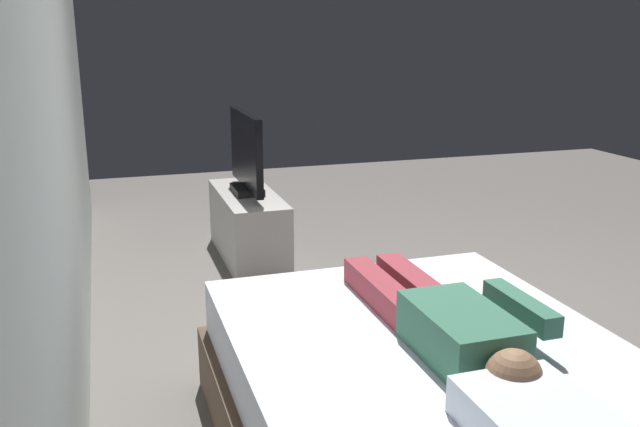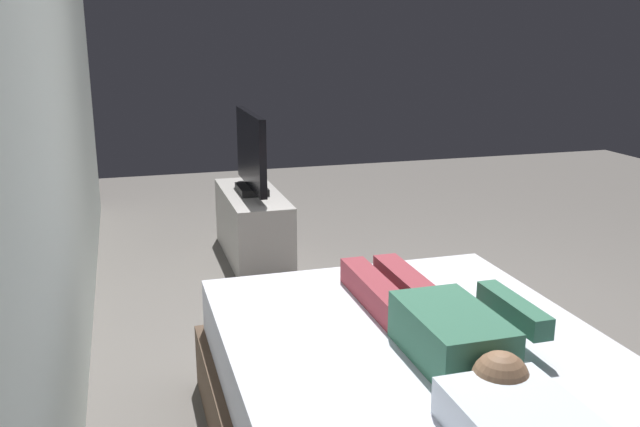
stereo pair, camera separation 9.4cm
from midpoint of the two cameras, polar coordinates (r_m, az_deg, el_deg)
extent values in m
plane|color=slate|center=(3.85, 9.39, -10.67)|extent=(10.00, 10.00, 0.00)
cube|color=silver|center=(3.49, -22.15, 9.70)|extent=(6.40, 0.10, 2.80)
cube|color=white|center=(2.63, 8.38, -13.28)|extent=(1.85, 1.41, 0.24)
cube|color=white|center=(2.06, 16.74, -16.64)|extent=(0.48, 0.34, 0.12)
cube|color=#387056|center=(2.48, 10.57, -9.83)|extent=(0.48, 0.28, 0.18)
sphere|color=#936B4C|center=(2.23, 14.66, -13.12)|extent=(0.18, 0.18, 0.18)
cube|color=#993842|center=(2.97, 7.00, -6.10)|extent=(0.60, 0.11, 0.11)
cube|color=#993842|center=(2.91, 4.11, -6.48)|extent=(0.60, 0.11, 0.11)
cube|color=#387056|center=(2.64, 15.40, -7.54)|extent=(0.40, 0.08, 0.08)
cube|color=black|center=(2.93, 15.22, -7.80)|extent=(0.15, 0.04, 0.02)
cube|color=#B7B2AD|center=(5.11, -6.54, -1.02)|extent=(1.10, 0.40, 0.50)
cube|color=black|center=(5.04, -6.63, 1.99)|extent=(0.32, 0.20, 0.05)
cube|color=black|center=(4.98, -6.73, 5.29)|extent=(0.88, 0.05, 0.54)
camera|label=1|loc=(0.05, -90.72, -0.20)|focal=38.35mm
camera|label=2|loc=(0.05, 89.28, 0.20)|focal=38.35mm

